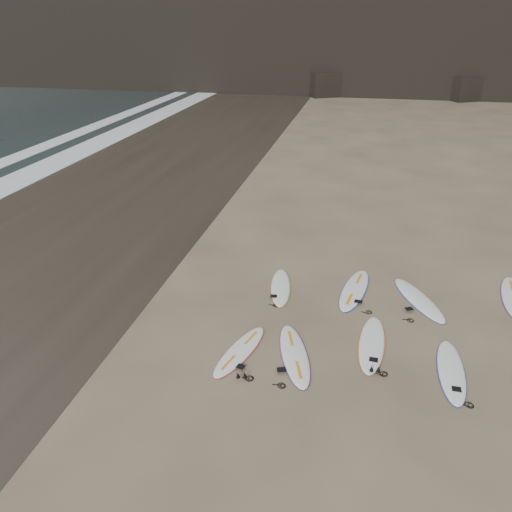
{
  "coord_description": "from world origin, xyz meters",
  "views": [
    {
      "loc": [
        -1.21,
        -10.74,
        7.69
      ],
      "look_at": [
        -3.9,
        1.81,
        1.5
      ],
      "focal_mm": 35.0,
      "sensor_mm": 36.0,
      "label": 1
    }
  ],
  "objects_px": {
    "surfboard_0": "(240,351)",
    "surfboard_5": "(281,287)",
    "surfboard_1": "(295,354)",
    "surfboard_6": "(354,290)",
    "surfboard_2": "(372,343)",
    "surfboard_7": "(419,299)",
    "surfboard_3": "(451,371)"
  },
  "relations": [
    {
      "from": "surfboard_0",
      "to": "surfboard_5",
      "type": "xyz_separation_m",
      "value": [
        0.46,
        3.48,
        0.0
      ]
    },
    {
      "from": "surfboard_1",
      "to": "surfboard_6",
      "type": "bearing_deg",
      "value": 52.64
    },
    {
      "from": "surfboard_2",
      "to": "surfboard_1",
      "type": "bearing_deg",
      "value": -151.57
    },
    {
      "from": "surfboard_1",
      "to": "surfboard_6",
      "type": "distance_m",
      "value": 3.89
    },
    {
      "from": "surfboard_2",
      "to": "surfboard_5",
      "type": "distance_m",
      "value": 3.73
    },
    {
      "from": "surfboard_1",
      "to": "surfboard_6",
      "type": "height_order",
      "value": "surfboard_6"
    },
    {
      "from": "surfboard_5",
      "to": "surfboard_1",
      "type": "bearing_deg",
      "value": -83.49
    },
    {
      "from": "surfboard_0",
      "to": "surfboard_7",
      "type": "height_order",
      "value": "surfboard_7"
    },
    {
      "from": "surfboard_1",
      "to": "surfboard_3",
      "type": "height_order",
      "value": "surfboard_1"
    },
    {
      "from": "surfboard_3",
      "to": "surfboard_7",
      "type": "relative_size",
      "value": 0.94
    },
    {
      "from": "surfboard_2",
      "to": "surfboard_3",
      "type": "height_order",
      "value": "surfboard_2"
    },
    {
      "from": "surfboard_1",
      "to": "surfboard_2",
      "type": "bearing_deg",
      "value": 8.09
    },
    {
      "from": "surfboard_6",
      "to": "surfboard_7",
      "type": "xyz_separation_m",
      "value": [
        1.91,
        -0.2,
        -0.0
      ]
    },
    {
      "from": "surfboard_7",
      "to": "surfboard_1",
      "type": "bearing_deg",
      "value": -158.58
    },
    {
      "from": "surfboard_6",
      "to": "surfboard_0",
      "type": "bearing_deg",
      "value": -115.5
    },
    {
      "from": "surfboard_5",
      "to": "surfboard_2",
      "type": "bearing_deg",
      "value": -50.01
    },
    {
      "from": "surfboard_7",
      "to": "surfboard_5",
      "type": "bearing_deg",
      "value": 156.14
    },
    {
      "from": "surfboard_5",
      "to": "surfboard_7",
      "type": "bearing_deg",
      "value": -7.39
    },
    {
      "from": "surfboard_5",
      "to": "surfboard_6",
      "type": "distance_m",
      "value": 2.28
    },
    {
      "from": "surfboard_0",
      "to": "surfboard_7",
      "type": "xyz_separation_m",
      "value": [
        4.63,
        3.59,
        0.01
      ]
    },
    {
      "from": "surfboard_2",
      "to": "surfboard_6",
      "type": "bearing_deg",
      "value": 104.42
    },
    {
      "from": "surfboard_0",
      "to": "surfboard_2",
      "type": "relative_size",
      "value": 0.91
    },
    {
      "from": "surfboard_0",
      "to": "surfboard_6",
      "type": "xyz_separation_m",
      "value": [
        2.72,
        3.78,
        0.01
      ]
    },
    {
      "from": "surfboard_1",
      "to": "surfboard_7",
      "type": "distance_m",
      "value": 4.74
    },
    {
      "from": "surfboard_2",
      "to": "surfboard_6",
      "type": "xyz_separation_m",
      "value": [
        -0.55,
        2.76,
        0.0
      ]
    },
    {
      "from": "surfboard_0",
      "to": "surfboard_7",
      "type": "bearing_deg",
      "value": 53.22
    },
    {
      "from": "surfboard_5",
      "to": "surfboard_3",
      "type": "bearing_deg",
      "value": -43.09
    },
    {
      "from": "surfboard_0",
      "to": "surfboard_3",
      "type": "xyz_separation_m",
      "value": [
        5.13,
        0.3,
        0.0
      ]
    },
    {
      "from": "surfboard_3",
      "to": "surfboard_6",
      "type": "distance_m",
      "value": 4.23
    },
    {
      "from": "surfboard_1",
      "to": "surfboard_5",
      "type": "height_order",
      "value": "surfboard_1"
    },
    {
      "from": "surfboard_2",
      "to": "surfboard_0",
      "type": "bearing_deg",
      "value": -159.37
    },
    {
      "from": "surfboard_1",
      "to": "surfboard_6",
      "type": "xyz_separation_m",
      "value": [
        1.35,
        3.65,
        0.0
      ]
    }
  ]
}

